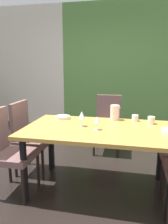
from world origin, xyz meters
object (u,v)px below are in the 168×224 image
Objects in this scene: chair_left_near at (7,148)px; pitcher_south at (115,112)px; chair_left_far at (28,134)px; dining_table at (99,135)px; cup_east at (151,120)px; wine_glass_rear at (97,120)px; wine_glass_right at (82,115)px; cup_west at (135,118)px; chair_head_far at (108,121)px; serving_bowl_near_shelf at (63,117)px.

pitcher_south is (1.14, 0.67, 0.32)m from chair_left_near.
chair_left_near is (-0.00, -0.52, 0.00)m from chair_left_far.
chair_left_near is at bearing -149.66° from pitcher_south.
pitcher_south is at bearing 70.25° from dining_table.
cup_east is at bearing 109.74° from chair_left_near.
chair_left_far is at bearing -172.83° from pitcher_south.
chair_left_near reaches higher than pitcher_south.
wine_glass_rear is at bearing 71.30° from chair_left_far.
chair_left_far is 5.56× the size of wine_glass_right.
chair_left_far is 11.07× the size of cup_east.
wine_glass_right is 0.84m from cup_east.
wine_glass_rear reaches higher than cup_west.
pitcher_south reaches higher than wine_glass_rear.
chair_left_far is 0.52m from chair_left_near.
chair_head_far is at bearing 116.88° from cup_west.
dining_table is 1.75× the size of chair_head_far.
serving_bowl_near_shelf is 1.01× the size of pitcher_south.
chair_left_near reaches higher than serving_bowl_near_shelf.
wine_glass_rear is (0.01, -1.30, 0.34)m from chair_head_far.
cup_east is (0.59, 0.38, -0.06)m from wine_glass_rear.
dining_table is 0.63m from serving_bowl_near_shelf.
cup_east is at bearing 27.53° from dining_table.
cup_west is 0.26m from pitcher_south.
cup_west is (1.39, 0.13, 0.26)m from chair_left_far.
wine_glass_right is 0.51m from pitcher_south.
wine_glass_rear is 0.71m from cup_east.
wine_glass_rear is (0.98, -0.33, 0.33)m from chair_left_far.
chair_head_far is 11.76× the size of cup_west.
wine_glass_right is (-0.18, -1.20, 0.36)m from chair_head_far.
serving_bowl_near_shelf reaches higher than dining_table.
pitcher_south is (0.16, 0.48, -0.01)m from wine_glass_rear.
wine_glass_rear is 0.62m from cup_west.
cup_west is (0.40, 0.40, 0.13)m from dining_table.
serving_bowl_near_shelf is 1.11m from cup_east.
wine_glass_right is at bearing 73.53° from chair_left_far.
chair_left_near is 1.70m from cup_east.
cup_west is at bearing 44.86° from dining_table.
chair_left_near is 6.58× the size of wine_glass_rear.
chair_head_far reaches higher than dining_table.
cup_west is at bearing 48.85° from wine_glass_rear.
chair_head_far is at bearing 91.16° from dining_table.
wine_glass_right is at bearing -148.43° from cup_west.
chair_head_far is 6.39× the size of wine_glass_rear.
cup_east reaches higher than dining_table.
chair_left_far reaches higher than dining_table.
chair_left_near is 5.05× the size of serving_bowl_near_shelf.
chair_left_near is 12.11× the size of cup_west.
chair_head_far reaches higher than wine_glass_rear.
cup_west is at bearing 95.52° from chair_left_far.
cup_east reaches higher than cup_west.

